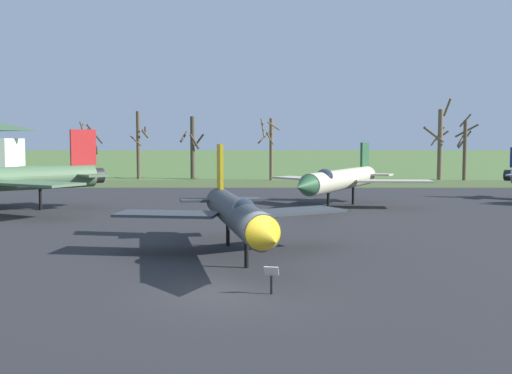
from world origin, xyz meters
The scene contains 12 objects.
ground_plane centered at (0.00, 0.00, 0.00)m, with size 600.00×600.00×0.00m, color #4C6B33.
asphalt_apron centered at (0.00, 16.14, 0.03)m, with size 102.92×53.80×0.05m, color #28282B.
grass_verge_strip centered at (0.00, 49.04, 0.03)m, with size 162.92×12.00×0.06m, color #43532B.
jet_fighter_front_right centered at (6.64, 23.75, 2.14)m, with size 11.27×14.40×4.72m.
jet_fighter_rear_center centered at (-0.03, 5.63, 1.88)m, with size 10.10×13.56×4.70m.
info_placard_rear_center centered at (1.21, -0.41, 0.58)m, with size 0.49×0.33×0.95m.
bare_tree_far_left centered at (-20.31, 57.93, 3.76)m, with size 3.02×2.85×7.30m.
bare_tree_left_of_center centered at (-14.11, 58.04, 4.44)m, with size 2.20×2.23×8.58m.
bare_tree_center centered at (-7.44, 59.04, 4.19)m, with size 3.13×2.59×7.97m.
bare_tree_right_of_center centered at (2.50, 56.20, 4.23)m, with size 2.81×3.04×7.66m.
bare_tree_far_right centered at (23.63, 56.83, 4.80)m, with size 3.42×3.43×10.16m.
bare_tree_backdrop_extra centered at (26.16, 55.07, 4.14)m, with size 2.88×2.16×8.15m.
Camera 1 is at (0.73, -19.25, 4.86)m, focal length 42.81 mm.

